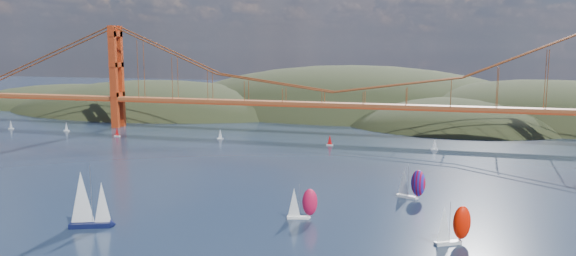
# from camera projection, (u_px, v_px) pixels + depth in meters

# --- Properties ---
(headlands) EXTENTS (725.00, 225.00, 96.00)m
(headlands) POSITION_uv_depth(u_px,v_px,m) (432.00, 135.00, 359.02)
(headlands) COLOR black
(headlands) RESTS_ON ground
(bridge) EXTENTS (552.00, 12.00, 55.00)m
(bridge) POSITION_uv_depth(u_px,v_px,m) (330.00, 71.00, 271.86)
(bridge) COLOR #984821
(bridge) RESTS_ON ground
(sloop_navy) EXTENTS (10.65, 8.00, 15.58)m
(sloop_navy) POSITION_uv_depth(u_px,v_px,m) (88.00, 200.00, 136.73)
(sloop_navy) COLOR black
(sloop_navy) RESTS_ON ground
(racer_0) EXTENTS (8.04, 4.56, 9.01)m
(racer_0) POSITION_uv_depth(u_px,v_px,m) (302.00, 203.00, 143.91)
(racer_0) COLOR white
(racer_0) RESTS_ON ground
(racer_1) EXTENTS (8.68, 6.78, 9.85)m
(racer_1) POSITION_uv_depth(u_px,v_px,m) (453.00, 224.00, 125.30)
(racer_1) COLOR silver
(racer_1) RESTS_ON ground
(racer_rwb) EXTENTS (8.91, 5.94, 9.96)m
(racer_rwb) POSITION_uv_depth(u_px,v_px,m) (411.00, 183.00, 163.23)
(racer_rwb) COLOR white
(racer_rwb) RESTS_ON ground
(distant_boat_0) EXTENTS (3.00, 2.00, 4.70)m
(distant_boat_0) POSITION_uv_depth(u_px,v_px,m) (11.00, 125.00, 301.02)
(distant_boat_0) COLOR silver
(distant_boat_0) RESTS_ON ground
(distant_boat_1) EXTENTS (3.00, 2.00, 4.70)m
(distant_boat_1) POSITION_uv_depth(u_px,v_px,m) (66.00, 127.00, 293.36)
(distant_boat_1) COLOR silver
(distant_boat_1) RESTS_ON ground
(distant_boat_2) EXTENTS (3.00, 2.00, 4.70)m
(distant_boat_2) POSITION_uv_depth(u_px,v_px,m) (117.00, 132.00, 275.88)
(distant_boat_2) COLOR silver
(distant_boat_2) RESTS_ON ground
(distant_boat_3) EXTENTS (3.00, 2.00, 4.70)m
(distant_boat_3) POSITION_uv_depth(u_px,v_px,m) (220.00, 134.00, 268.30)
(distant_boat_3) COLOR silver
(distant_boat_3) RESTS_ON ground
(distant_boat_8) EXTENTS (3.00, 2.00, 4.70)m
(distant_boat_8) POSITION_uv_depth(u_px,v_px,m) (435.00, 144.00, 239.92)
(distant_boat_8) COLOR silver
(distant_boat_8) RESTS_ON ground
(distant_boat_9) EXTENTS (3.00, 2.00, 4.70)m
(distant_boat_9) POSITION_uv_depth(u_px,v_px,m) (330.00, 140.00, 250.95)
(distant_boat_9) COLOR silver
(distant_boat_9) RESTS_ON ground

